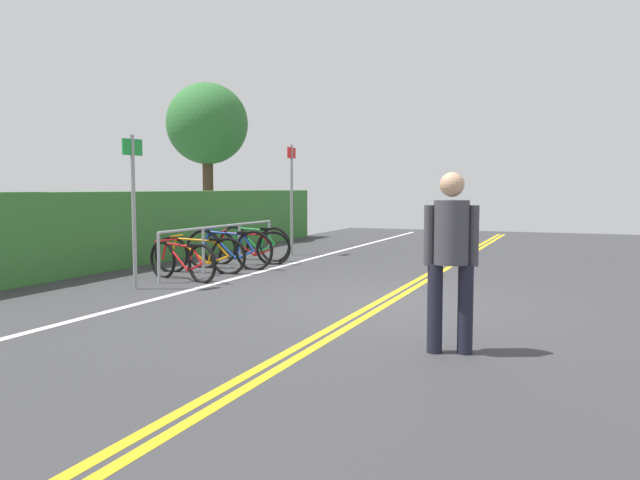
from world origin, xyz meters
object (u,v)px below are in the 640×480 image
(sign_post_far, at_px, (292,190))
(tree_mid, at_px, (207,125))
(bicycle_1, at_px, (200,255))
(bicycle_3, at_px, (246,248))
(sign_post_near, at_px, (133,197))
(bike_rack, at_px, (222,237))
(bicycle_4, at_px, (254,243))
(bicycle_0, at_px, (182,261))
(bicycle_2, at_px, (229,249))
(pedestrian, at_px, (451,250))

(sign_post_far, xyz_separation_m, tree_mid, (2.71, 3.87, 1.82))
(bicycle_1, bearing_deg, sign_post_far, -4.11)
(bicycle_3, xyz_separation_m, sign_post_near, (-3.40, 0.03, 1.04))
(bike_rack, xyz_separation_m, bicycle_4, (1.51, 0.13, -0.24))
(bicycle_0, distance_m, bicycle_1, 0.89)
(bicycle_4, height_order, tree_mid, tree_mid)
(bicycle_3, bearing_deg, sign_post_near, 179.56)
(bicycle_1, bearing_deg, bike_rack, -6.23)
(bicycle_2, xyz_separation_m, bicycle_3, (0.74, 0.03, -0.03))
(bicycle_2, relative_size, bicycle_3, 1.05)
(bicycle_0, bearing_deg, sign_post_far, -0.41)
(bicycle_0, bearing_deg, bicycle_3, 1.63)
(bicycle_2, relative_size, bicycle_4, 1.03)
(sign_post_far, distance_m, tree_mid, 5.06)
(bike_rack, relative_size, bicycle_0, 2.48)
(bicycle_0, relative_size, bicycle_4, 0.92)
(bicycle_3, relative_size, tree_mid, 0.38)
(bicycle_3, relative_size, sign_post_far, 0.69)
(pedestrian, bearing_deg, tree_mid, 41.36)
(sign_post_far, bearing_deg, bike_rack, 176.40)
(bicycle_1, bearing_deg, bicycle_2, -13.99)
(bike_rack, xyz_separation_m, bicycle_0, (-1.53, -0.14, -0.28))
(bicycle_0, relative_size, tree_mid, 0.36)
(bicycle_0, height_order, tree_mid, tree_mid)
(bicycle_0, height_order, sign_post_far, sign_post_far)
(bicycle_2, height_order, bicycle_3, bicycle_2)
(bicycle_1, relative_size, bicycle_2, 0.99)
(sign_post_far, bearing_deg, bicycle_1, 175.89)
(bicycle_2, height_order, pedestrian, pedestrian)
(pedestrian, bearing_deg, bicycle_3, 43.24)
(bicycle_4, bearing_deg, bicycle_0, -174.82)
(bicycle_4, bearing_deg, pedestrian, -139.18)
(bicycle_2, height_order, bicycle_4, bicycle_2)
(sign_post_near, distance_m, tree_mid, 9.08)
(bicycle_4, relative_size, sign_post_far, 0.70)
(bicycle_3, xyz_separation_m, pedestrian, (-5.36, -5.04, 0.61))
(bike_rack, bearing_deg, bicycle_1, 173.77)
(bicycle_3, relative_size, pedestrian, 1.03)
(bicycle_3, bearing_deg, sign_post_far, -2.85)
(bicycle_1, height_order, pedestrian, pedestrian)
(bike_rack, bearing_deg, bicycle_3, -5.42)
(bike_rack, height_order, tree_mid, tree_mid)
(bicycle_4, bearing_deg, tree_mid, 42.19)
(bicycle_0, height_order, bicycle_4, bicycle_4)
(bike_rack, distance_m, sign_post_far, 2.88)
(bicycle_3, relative_size, bicycle_4, 0.98)
(bicycle_4, bearing_deg, sign_post_near, -177.45)
(bike_rack, height_order, pedestrian, pedestrian)
(bike_rack, xyz_separation_m, bicycle_2, (0.06, -0.11, -0.23))
(bicycle_1, xyz_separation_m, tree_mid, (6.10, 3.63, 2.97))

